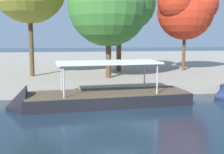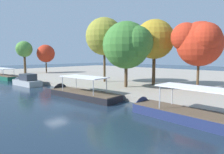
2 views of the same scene
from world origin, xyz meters
name	(u,v)px [view 2 (image 2 of 2)]	position (x,y,z in m)	size (l,w,h in m)	color
ground_plane	(56,103)	(0.00, 0.00, 0.00)	(220.00, 220.00, 0.00)	#192838
dock_promenade	(178,78)	(0.00, 34.42, 0.38)	(120.00, 55.00, 0.75)	gray
tour_boat_0	(1,77)	(-34.66, 4.45, 0.39)	(14.31, 4.14, 3.93)	#14513D
motor_yacht_1	(26,82)	(-18.07, 3.83, 0.66)	(8.02, 3.22, 4.69)	#9EA3A8
tour_boat_2	(79,95)	(-1.07, 4.32, 0.27)	(12.72, 4.04, 4.33)	black
tour_boat_3	(193,119)	(15.22, 4.58, 0.34)	(14.95, 3.49, 4.27)	navy
mooring_bollard_0	(27,75)	(-26.65, 7.75, 1.16)	(0.32, 0.32, 0.77)	#2D2D33
tree_0	(198,42)	(10.82, 16.87, 7.92)	(7.00, 6.55, 10.12)	#4C3823
tree_1	(24,49)	(-37.97, 12.05, 8.00)	(4.74, 4.82, 9.55)	#4C3823
tree_2	(129,44)	(1.75, 12.25, 7.73)	(8.37, 7.64, 10.67)	#4C3823
tree_3	(104,37)	(-6.39, 14.48, 9.58)	(7.34, 7.34, 12.60)	#4C3823
tree_4	(46,53)	(-35.16, 17.60, 6.66)	(5.42, 5.42, 8.61)	#4C3823
tree_5	(155,39)	(2.87, 18.05, 8.81)	(6.85, 7.34, 11.44)	#4C3823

